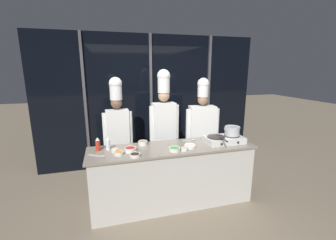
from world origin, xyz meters
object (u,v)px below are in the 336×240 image
at_px(frying_pan, 216,136).
at_px(prep_bowl_shrimp, 185,149).
at_px(squeeze_bottle_chili, 98,144).
at_px(prep_bowl_carrots, 119,153).
at_px(chef_head, 118,125).
at_px(chef_sous, 164,119).
at_px(prep_bowl_scallions, 174,149).
at_px(portable_stove, 224,139).
at_px(prep_bowl_mushrooms, 143,143).
at_px(prep_bowl_onion, 190,146).
at_px(chef_line, 202,124).
at_px(stock_pot, 232,131).
at_px(serving_spoon_solid, 100,156).
at_px(prep_bowl_soy_glaze, 135,155).
at_px(prep_bowl_chicken, 115,150).
at_px(prep_bowl_chili_flakes, 130,149).
at_px(serving_spoon_slotted, 191,140).
at_px(squeeze_bottle_clear, 108,144).

bearing_deg(frying_pan, prep_bowl_shrimp, -164.08).
relative_size(squeeze_bottle_chili, prep_bowl_carrots, 1.47).
bearing_deg(chef_head, chef_sous, 176.59).
bearing_deg(prep_bowl_scallions, squeeze_bottle_chili, 163.48).
xyz_separation_m(portable_stove, prep_bowl_scallions, (-0.85, -0.15, -0.02)).
bearing_deg(prep_bowl_mushrooms, squeeze_bottle_chili, -173.13).
relative_size(frying_pan, prep_bowl_onion, 2.79).
bearing_deg(chef_line, portable_stove, 103.79).
distance_m(stock_pot, serving_spoon_solid, 1.99).
bearing_deg(chef_sous, prep_bowl_shrimp, 92.94).
distance_m(frying_pan, stock_pot, 0.28).
distance_m(portable_stove, serving_spoon_solid, 1.85).
bearing_deg(chef_sous, prep_bowl_onion, 102.23).
bearing_deg(chef_head, stock_pot, 155.11).
xyz_separation_m(portable_stove, prep_bowl_onion, (-0.59, -0.07, -0.03)).
xyz_separation_m(prep_bowl_soy_glaze, prep_bowl_carrots, (-0.20, 0.12, 0.00)).
bearing_deg(prep_bowl_chicken, portable_stove, -1.53).
bearing_deg(chef_sous, prep_bowl_chili_flakes, 44.19).
distance_m(frying_pan, serving_spoon_slotted, 0.41).
bearing_deg(chef_sous, squeeze_bottle_chili, 23.80).
bearing_deg(prep_bowl_carrots, squeeze_bottle_clear, 119.53).
bearing_deg(prep_bowl_shrimp, squeeze_bottle_clear, 162.99).
xyz_separation_m(stock_pot, squeeze_bottle_clear, (-1.88, 0.15, -0.09)).
xyz_separation_m(prep_bowl_chicken, prep_bowl_scallions, (0.80, -0.19, 0.00)).
distance_m(prep_bowl_soy_glaze, serving_spoon_solid, 0.45).
bearing_deg(prep_bowl_chicken, prep_bowl_soy_glaze, -45.18).
xyz_separation_m(portable_stove, chef_head, (-1.57, 0.70, 0.17)).
bearing_deg(prep_bowl_shrimp, portable_stove, 13.40).
relative_size(serving_spoon_slotted, chef_head, 0.11).
distance_m(stock_pot, prep_bowl_mushrooms, 1.40).
distance_m(squeeze_bottle_chili, prep_bowl_onion, 1.31).
xyz_separation_m(stock_pot, chef_head, (-1.71, 0.70, 0.04)).
bearing_deg(chef_line, prep_bowl_soy_glaze, 39.57).
bearing_deg(prep_bowl_carrots, prep_bowl_chicken, 109.32).
bearing_deg(chef_sous, squeeze_bottle_clear, 27.36).
height_order(squeeze_bottle_clear, serving_spoon_solid, squeeze_bottle_clear).
bearing_deg(stock_pot, chef_head, 157.80).
bearing_deg(squeeze_bottle_clear, frying_pan, -5.42).
relative_size(squeeze_bottle_clear, prep_bowl_carrots, 1.44).
distance_m(frying_pan, chef_head, 1.60).
distance_m(prep_bowl_carrots, chef_sous, 1.16).
relative_size(prep_bowl_shrimp, chef_line, 0.05).
height_order(prep_bowl_shrimp, chef_sous, chef_sous).
xyz_separation_m(prep_bowl_shrimp, chef_sous, (-0.08, 0.86, 0.26)).
xyz_separation_m(squeeze_bottle_clear, prep_bowl_mushrooms, (0.51, 0.09, -0.06)).
relative_size(portable_stove, serving_spoon_solid, 2.58).
height_order(squeeze_bottle_clear, chef_sous, chef_sous).
distance_m(serving_spoon_slotted, chef_line, 0.58).
xyz_separation_m(prep_bowl_scallions, chef_sous, (0.07, 0.84, 0.25)).
bearing_deg(chef_line, serving_spoon_solid, 29.35).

